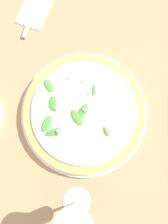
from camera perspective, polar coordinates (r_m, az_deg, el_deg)
The scene contains 5 objects.
ground_plane at distance 0.60m, azimuth -3.66°, elevation -0.30°, with size 6.00×6.00×0.00m, color #9E7A56.
pizza_arugula_main at distance 0.58m, azimuth -0.04°, elevation -0.19°, with size 0.34×0.34×0.05m.
wine_glass at distance 0.49m, azimuth -2.43°, elevation -25.76°, with size 0.07×0.07×0.18m.
napkin at distance 0.73m, azimuth -12.65°, elevation 24.87°, with size 0.13×0.09×0.01m.
fork at distance 0.73m, azimuth -12.53°, elevation 25.60°, with size 0.21×0.05×0.00m.
Camera 1 is at (-0.06, -0.07, 0.60)m, focal length 35.00 mm.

